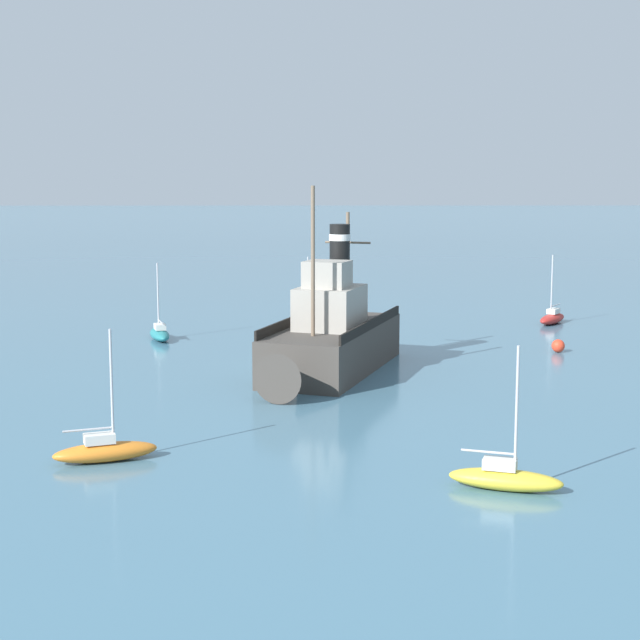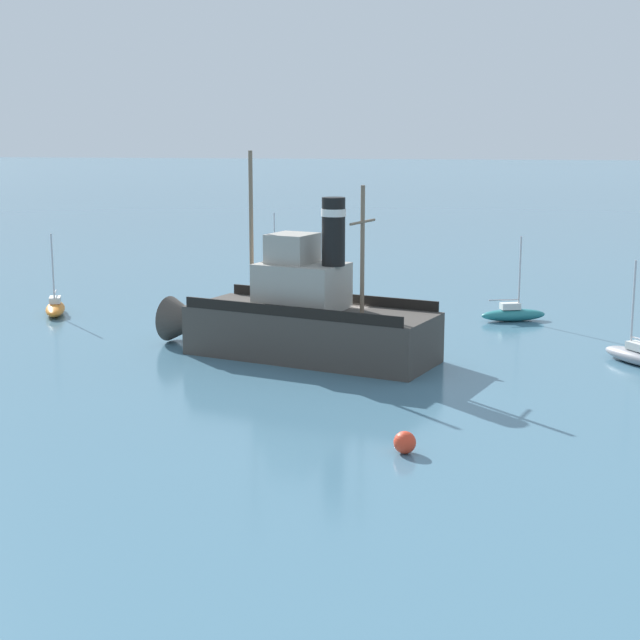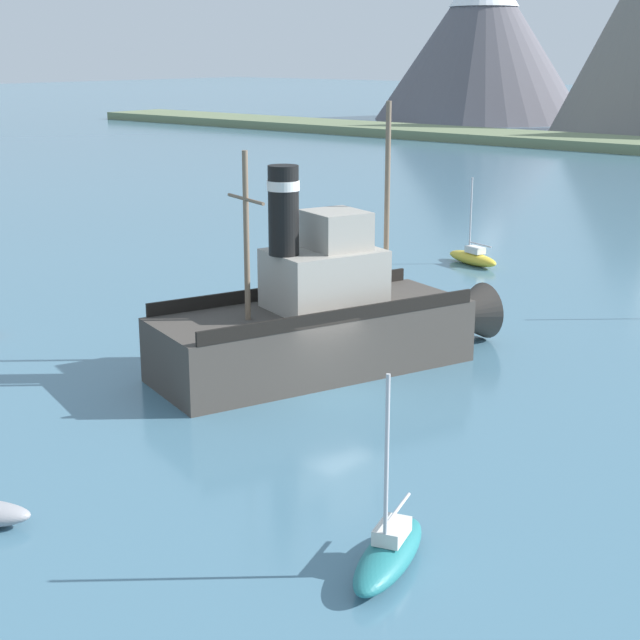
% 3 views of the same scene
% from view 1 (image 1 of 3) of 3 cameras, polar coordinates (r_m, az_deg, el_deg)
% --- Properties ---
extents(ground_plane, '(600.00, 600.00, 0.00)m').
position_cam_1_polar(ground_plane, '(54.07, -1.32, -2.68)').
color(ground_plane, '#477289').
extents(old_tugboat, '(8.04, 14.72, 9.90)m').
position_cam_1_polar(old_tugboat, '(51.81, 0.55, -1.10)').
color(old_tugboat, '#423D38').
rests_on(old_tugboat, ground).
extents(sailboat_teal, '(2.18, 3.96, 4.90)m').
position_cam_1_polar(sailboat_teal, '(63.30, -9.32, -0.77)').
color(sailboat_teal, '#23757A').
rests_on(sailboat_teal, ground).
extents(sailboat_yellow, '(3.95, 2.24, 4.90)m').
position_cam_1_polar(sailboat_yellow, '(33.56, 10.72, -8.99)').
color(sailboat_yellow, gold).
rests_on(sailboat_yellow, ground).
extents(sailboat_grey, '(3.76, 3.05, 4.90)m').
position_cam_1_polar(sailboat_grey, '(67.75, -0.48, -0.06)').
color(sailboat_grey, gray).
rests_on(sailboat_grey, ground).
extents(sailboat_orange, '(3.95, 2.34, 4.90)m').
position_cam_1_polar(sailboat_orange, '(37.00, -12.40, -7.40)').
color(sailboat_orange, orange).
rests_on(sailboat_orange, ground).
extents(sailboat_red, '(3.02, 3.77, 4.90)m').
position_cam_1_polar(sailboat_red, '(71.30, 13.36, 0.13)').
color(sailboat_red, '#B22823').
rests_on(sailboat_red, ground).
extents(mooring_buoy, '(0.78, 0.78, 0.78)m').
position_cam_1_polar(mooring_buoy, '(59.78, 13.69, -1.47)').
color(mooring_buoy, red).
rests_on(mooring_buoy, ground).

